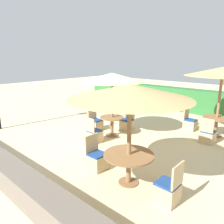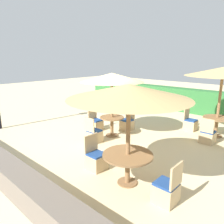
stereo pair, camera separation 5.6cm
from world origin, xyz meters
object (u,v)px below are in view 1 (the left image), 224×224
at_px(patio_chair_center_south, 94,135).
at_px(patio_chair_back_right_south, 207,136).
at_px(patio_chair_center_west, 96,124).
at_px(round_table_back_right, 217,121).
at_px(patio_chair_front_right_east, 168,191).
at_px(patio_chair_center_north, 127,124).
at_px(round_table_center, 112,122).
at_px(parasol_front_right, 130,92).
at_px(parasol_back_right, 223,72).
at_px(round_table_front_right, 129,160).
at_px(patio_chair_back_right_west, 190,124).
at_px(patio_chair_front_right_west, 97,160).
at_px(parasol_center, 112,78).

xyz_separation_m(patio_chair_center_south, patio_chair_back_right_south, (3.01, 2.64, 0.00)).
xyz_separation_m(patio_chair_center_west, round_table_back_right, (3.92, 2.61, 0.32)).
bearing_deg(patio_chair_front_right_east, patio_chair_center_north, 48.73).
bearing_deg(round_table_back_right, patio_chair_center_west, -146.28).
distance_m(round_table_center, patio_chair_center_west, 1.00).
relative_size(patio_chair_back_right_south, parasol_front_right, 0.34).
distance_m(round_table_center, parasol_back_right, 4.40).
relative_size(round_table_front_right, patio_chair_front_right_east, 1.28).
relative_size(round_table_center, patio_chair_back_right_west, 0.98).
distance_m(round_table_center, patio_chair_front_right_west, 2.62).
bearing_deg(round_table_back_right, parasol_front_right, -95.56).
height_order(patio_chair_center_north, patio_chair_back_right_south, same).
bearing_deg(parasol_center, patio_chair_back_right_west, 54.55).
height_order(patio_chair_center_south, patio_chair_back_right_south, same).
bearing_deg(round_table_center, patio_chair_back_right_south, 30.06).
bearing_deg(parasol_front_right, round_table_front_right, -90.00).
xyz_separation_m(round_table_center, patio_chair_center_south, (-0.03, -0.92, -0.29)).
distance_m(patio_chair_center_north, patio_chair_front_right_east, 4.72).
relative_size(parasol_back_right, parasol_front_right, 0.97).
bearing_deg(round_table_back_right, patio_chair_center_north, -150.27).
bearing_deg(round_table_center, patio_chair_front_right_east, -31.49).
xyz_separation_m(parasol_center, parasol_front_right, (2.49, -2.15, -0.00)).
xyz_separation_m(patio_chair_center_north, patio_chair_back_right_south, (3.00, 0.77, 0.00)).
distance_m(patio_chair_center_north, patio_chair_front_right_west, 3.44).
bearing_deg(patio_chair_front_right_west, patio_chair_center_north, -155.23).
distance_m(patio_chair_center_north, patio_chair_back_right_west, 2.61).
bearing_deg(patio_chair_back_right_west, parasol_front_right, 6.66).
height_order(parasol_center, patio_chair_center_north, parasol_center).
relative_size(patio_chair_center_north, patio_chair_center_west, 1.00).
distance_m(round_table_center, round_table_front_right, 3.29).
bearing_deg(parasol_center, patio_chair_center_south, -91.83).
bearing_deg(patio_chair_back_right_west, patio_chair_center_south, -28.34).
bearing_deg(patio_chair_back_right_west, parasol_center, -35.45).
xyz_separation_m(parasol_center, patio_chair_back_right_south, (2.98, 1.72, -1.96)).
height_order(patio_chair_front_right_west, patio_chair_front_right_east, same).
relative_size(patio_chair_back_right_west, patio_chair_front_right_west, 1.00).
height_order(parasol_front_right, patio_chair_front_right_west, parasol_front_right).
xyz_separation_m(parasol_center, parasol_back_right, (2.96, 2.65, 0.22)).
distance_m(parasol_center, patio_chair_center_south, 2.16).
distance_m(round_table_center, parasol_front_right, 3.69).
bearing_deg(patio_chair_front_right_west, parasol_back_right, 162.39).
height_order(patio_chair_center_west, patio_chair_back_right_south, same).
height_order(round_table_center, patio_chair_back_right_west, patio_chair_back_right_west).
relative_size(parasol_center, round_table_back_right, 2.32).
bearing_deg(round_table_back_right, parasol_center, -138.12).
bearing_deg(patio_chair_front_right_west, parasol_center, -146.76).
xyz_separation_m(parasol_center, round_table_center, (-0.00, 0.00, -1.67)).
xyz_separation_m(parasol_front_right, patio_chair_front_right_west, (-1.07, -0.02, -1.96)).
height_order(round_table_back_right, patio_chair_back_right_west, patio_chair_back_right_west).
bearing_deg(parasol_center, patio_chair_front_right_west, -56.76).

